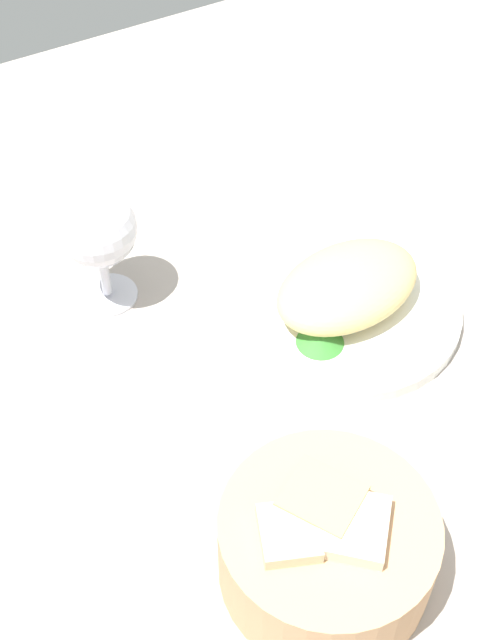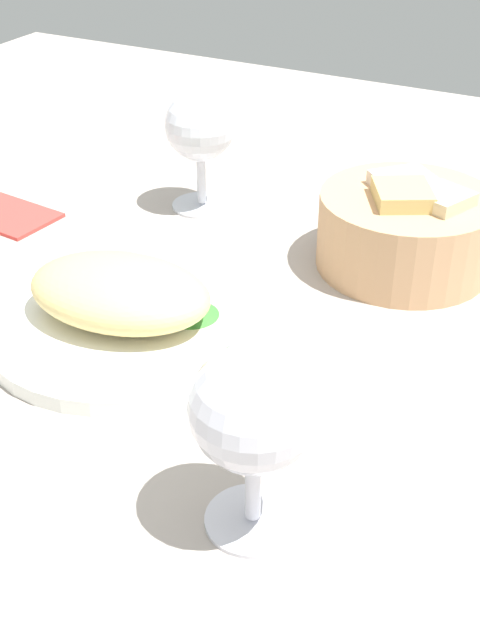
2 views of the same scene
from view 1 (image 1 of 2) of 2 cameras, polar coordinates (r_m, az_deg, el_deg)
ground_plane at (r=86.29cm, az=11.04°, el=-2.22°), size 140.00×140.00×2.00cm
plate at (r=87.18cm, az=6.97°, el=0.81°), size 23.24×23.24×1.40cm
omelette at (r=84.91cm, az=7.16°, el=2.28°), size 17.06×12.33×4.95cm
lettuce_garnish at (r=82.23cm, az=5.37°, el=-1.09°), size 4.68×4.68×1.69cm
bread_basket at (r=67.70cm, az=5.73°, el=-14.59°), size 16.65×16.65×8.80cm
wine_glass_near at (r=83.69cm, az=-9.42°, el=5.78°), size 7.72×7.72×13.13cm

